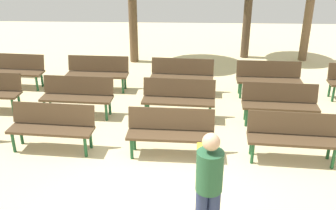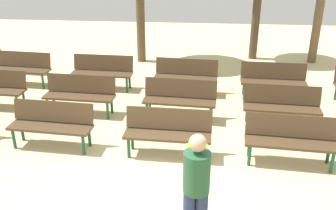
# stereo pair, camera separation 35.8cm
# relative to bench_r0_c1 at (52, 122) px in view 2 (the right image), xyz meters

# --- Properties ---
(ground_plane) EXTENTS (26.18, 26.18, 0.00)m
(ground_plane) POSITION_rel_bench_r0_c1_xyz_m (2.16, -1.68, -0.50)
(ground_plane) COLOR beige
(bench_r0_c1) EXTENTS (1.63, 0.60, 0.87)m
(bench_r0_c1) POSITION_rel_bench_r0_c1_xyz_m (0.00, 0.00, 0.00)
(bench_r0_c1) COLOR #4C3823
(bench_r0_c1) RESTS_ON ground_plane
(bench_r0_c2) EXTENTS (1.62, 0.54, 0.87)m
(bench_r0_c2) POSITION_rel_bench_r0_c1_xyz_m (2.25, -0.12, 0.00)
(bench_r0_c2) COLOR #4C3823
(bench_r0_c2) RESTS_ON ground_plane
(bench_r0_c3) EXTENTS (1.63, 0.61, 0.87)m
(bench_r0_c3) POSITION_rel_bench_r0_c1_xyz_m (4.44, -0.22, 0.00)
(bench_r0_c3) COLOR #4C3823
(bench_r0_c3) RESTS_ON ground_plane
(bench_r1_c1) EXTENTS (1.63, 0.58, 0.87)m
(bench_r1_c1) POSITION_rel_bench_r0_c1_xyz_m (0.10, 1.52, 0.00)
(bench_r1_c1) COLOR #4C3823
(bench_r1_c1) RESTS_ON ground_plane
(bench_r1_c2) EXTENTS (1.63, 0.59, 0.87)m
(bench_r1_c2) POSITION_rel_bench_r0_c1_xyz_m (2.37, 1.45, 0.00)
(bench_r1_c2) COLOR #4C3823
(bench_r1_c2) RESTS_ON ground_plane
(bench_r1_c3) EXTENTS (1.63, 0.59, 0.87)m
(bench_r1_c3) POSITION_rel_bench_r0_c1_xyz_m (4.55, 1.27, 0.00)
(bench_r1_c3) COLOR #4C3823
(bench_r1_c3) RESTS_ON ground_plane
(bench_r2_c0) EXTENTS (1.63, 0.61, 0.87)m
(bench_r2_c0) POSITION_rel_bench_r0_c1_xyz_m (-2.03, 3.19, 0.00)
(bench_r2_c0) COLOR #4C3823
(bench_r2_c0) RESTS_ON ground_plane
(bench_r2_c1) EXTENTS (1.62, 0.55, 0.87)m
(bench_r2_c1) POSITION_rel_bench_r0_c1_xyz_m (0.23, 3.10, 0.00)
(bench_r2_c1) COLOR #4C3823
(bench_r2_c1) RESTS_ON ground_plane
(bench_r2_c2) EXTENTS (1.63, 0.60, 0.87)m
(bench_r2_c2) POSITION_rel_bench_r0_c1_xyz_m (2.44, 2.96, 0.00)
(bench_r2_c2) COLOR #4C3823
(bench_r2_c2) RESTS_ON ground_plane
(bench_r2_c3) EXTENTS (1.62, 0.54, 0.87)m
(bench_r2_c3) POSITION_rel_bench_r0_c1_xyz_m (4.61, 2.83, 0.00)
(bench_r2_c3) COLOR #4C3823
(bench_r2_c3) RESTS_ON ground_plane
(tree_3) EXTENTS (0.26, 0.26, 2.70)m
(tree_3) POSITION_rel_bench_r0_c1_xyz_m (6.35, 5.92, 0.85)
(tree_3) COLOR brown
(tree_3) RESTS_ON ground_plane
(visitor_with_backpack) EXTENTS (0.35, 0.53, 1.65)m
(visitor_with_backpack) POSITION_rel_bench_r0_c1_xyz_m (2.81, -2.35, 0.43)
(visitor_with_backpack) COLOR navy
(visitor_with_backpack) RESTS_ON ground_plane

